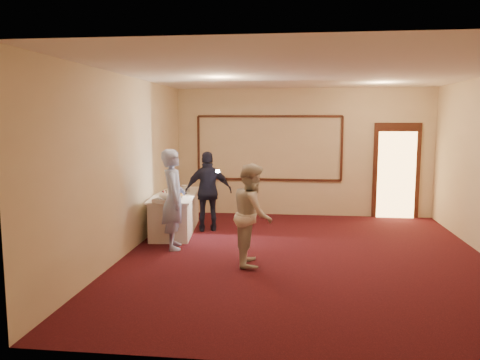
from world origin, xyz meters
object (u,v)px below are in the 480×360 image
Objects in this scene: pavlova_tray at (167,197)px; man at (174,199)px; plate_stack_a at (176,190)px; cupcake_stand at (175,181)px; woman at (253,214)px; plate_stack_b at (186,189)px; buffet_table at (176,213)px; tart at (178,195)px; guest at (208,191)px.

man reaches higher than pavlova_tray.
plate_stack_a is 1.34m from man.
woman is at bearing -55.60° from cupcake_stand.
woman is at bearing -54.60° from plate_stack_b.
buffet_table is 8.40× the size of tart.
pavlova_tray is 0.95m from plate_stack_a.
tart is 0.15× the size of man.
pavlova_tray is at bearing 16.35° from man.
plate_stack_b is at bearing 54.48° from plate_stack_a.
pavlova_tray is 3.32× the size of plate_stack_a.
buffet_table is 1.37m from man.
pavlova_tray is 2.22× the size of tart.
cupcake_stand is 0.26× the size of guest.
cupcake_stand is 3.56m from woman.
guest reaches higher than buffet_table.
pavlova_tray is 0.36× the size of guest.
plate_stack_a is 0.66m from guest.
plate_stack_a reaches higher than buffet_table.
pavlova_tray is 0.36× the size of woman.
guest reaches higher than woman.
buffet_table is 12.36× the size of plate_stack_b.
plate_stack_a is at bearing 87.63° from buffet_table.
guest reaches higher than plate_stack_b.
woman is (1.68, -1.10, -0.05)m from pavlova_tray.
buffet_table is 2.69m from woman.
cupcake_stand is at bearing 120.86° from plate_stack_b.
tart is 0.16× the size of woman.
pavlova_tray reaches higher than tart.
plate_stack_b is 1.52m from man.
man is at bearing -77.29° from plate_stack_a.
guest reaches higher than cupcake_stand.
pavlova_tray reaches higher than buffet_table.
pavlova_tray is at bearing -79.73° from cupcake_stand.
guest is at bearing 34.59° from tart.
cupcake_stand is 2.37× the size of plate_stack_b.
cupcake_stand is 0.26× the size of woman.
buffet_table is at bearing -92.37° from plate_stack_a.
tart is (0.37, -1.18, -0.13)m from cupcake_stand.
tart is at bearing 37.19° from woman.
man reaches higher than cupcake_stand.
man is (0.17, -1.01, 0.09)m from tart.
plate_stack_a is at bearing -74.07° from cupcake_stand.
woman reaches higher than plate_stack_b.
buffet_table is at bearing -75.19° from cupcake_stand.
cupcake_stand is 1.22m from guest.
cupcake_stand reaches higher than pavlova_tray.
woman is 0.98× the size of guest.
buffet_table is at bearing -119.36° from plate_stack_b.
buffet_table is 1.25× the size of man.
buffet_table is at bearing 35.67° from woman.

